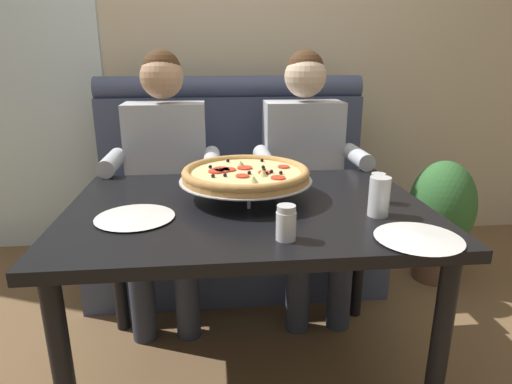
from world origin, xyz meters
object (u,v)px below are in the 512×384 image
Objects in this scene: diner_left at (166,169)px; dining_table at (248,227)px; diner_right at (306,165)px; plate_near_left at (419,236)px; pizza at (247,174)px; shaker_oregano at (377,190)px; patio_chair at (57,150)px; plate_near_right at (135,216)px; booth_bench at (235,207)px; shaker_pepper_flakes at (286,225)px; potted_plant at (441,215)px; drinking_glass at (379,199)px.

dining_table is at bearing -61.64° from diner_left.
diner_left and diner_right have the same top height.
pizza is at bearing 135.67° from plate_near_left.
diner_right is (0.71, 0.00, 0.00)m from diner_left.
patio_chair is at bearing 130.76° from shaker_oregano.
patio_chair reaches higher than plate_near_right.
diner_left is 1.31m from plate_near_left.
patio_chair is at bearing 126.58° from plate_near_left.
diner_left is at bearing 118.36° from dining_table.
booth_bench is 6.18× the size of plate_near_left.
shaker_pepper_flakes is at bearing -59.21° from patio_chair.
pizza reaches higher than potted_plant.
shaker_pepper_flakes reaches higher than plate_near_right.
dining_table is 1.00× the size of diner_right.
shaker_oregano is at bearing -133.10° from potted_plant.
diner_left reaches higher than dining_table.
diner_left is 12.16× the size of shaker_pepper_flakes.
diner_left reaches higher than potted_plant.
shaker_pepper_flakes reaches higher than potted_plant.
diner_right is at bearing 0.00° from diner_left.
shaker_oregano is 2.80m from patio_chair.
diner_left is 1.82× the size of potted_plant.
plate_near_right is (-0.38, -1.02, 0.35)m from booth_bench.
drinking_glass is at bearing -3.71° from plate_near_right.
diner_left is at bearing 114.21° from shaker_pepper_flakes.
shaker_pepper_flakes is at bearing -105.54° from diner_right.
booth_bench is 14.37× the size of shaker_oregano.
diner_left reaches higher than shaker_pepper_flakes.
potted_plant is at bearing 43.84° from shaker_pepper_flakes.
plate_near_right is at bearing 154.90° from shaker_pepper_flakes.
drinking_glass is (0.07, -0.81, 0.08)m from diner_right.
booth_bench is 3.18× the size of pizza.
plate_near_right is 0.30× the size of patio_chair.
plate_near_right is (-0.46, 0.22, -0.03)m from shaker_pepper_flakes.
pizza is 1.91× the size of plate_near_right.
dining_table is at bearing -92.74° from pizza.
shaker_pepper_flakes is at bearing -154.05° from drinking_glass.
shaker_pepper_flakes is 1.52m from potted_plant.
patio_chair reaches higher than pizza.
booth_bench is at bearing 90.00° from dining_table.
drinking_glass is at bearing -30.24° from pizza.
dining_table is 4.92× the size of plate_near_right.
plate_near_right reaches higher than dining_table.
booth_bench is at bearing -40.86° from patio_chair.
drinking_glass is (0.42, -0.15, 0.14)m from dining_table.
diner_left is 0.71m from diner_right.
patio_chair is (-1.71, 1.44, -0.19)m from diner_right.
potted_plant is (0.68, 1.06, -0.36)m from plate_near_left.
plate_near_left is at bearing -44.33° from pizza.
potted_plant is at bearing 49.80° from drinking_glass.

